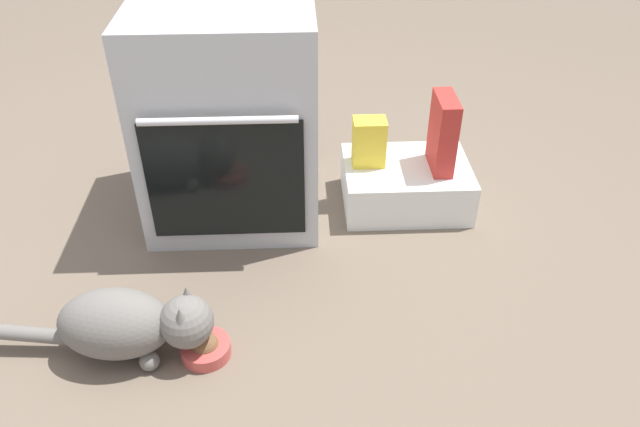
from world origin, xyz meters
The scene contains 7 objects.
ground centered at (0.00, 0.00, 0.00)m, with size 8.00×8.00×0.00m, color #6B5B4C.
oven centered at (-0.03, 0.49, 0.39)m, with size 0.60×0.64×0.78m.
pantry_cabinet centered at (0.61, 0.46, 0.08)m, with size 0.47×0.35×0.17m, color white.
food_bowl centered at (-0.08, -0.27, 0.03)m, with size 0.14×0.14×0.08m.
cat centered at (-0.28, -0.26, 0.12)m, with size 0.69×0.23×0.22m.
cereal_box centered at (0.73, 0.45, 0.31)m, with size 0.07×0.18×0.28m, color #B72D28.
snack_bag centered at (0.47, 0.49, 0.26)m, with size 0.12×0.09×0.18m, color yellow.
Camera 1 is at (0.20, -1.49, 1.39)m, focal length 34.75 mm.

